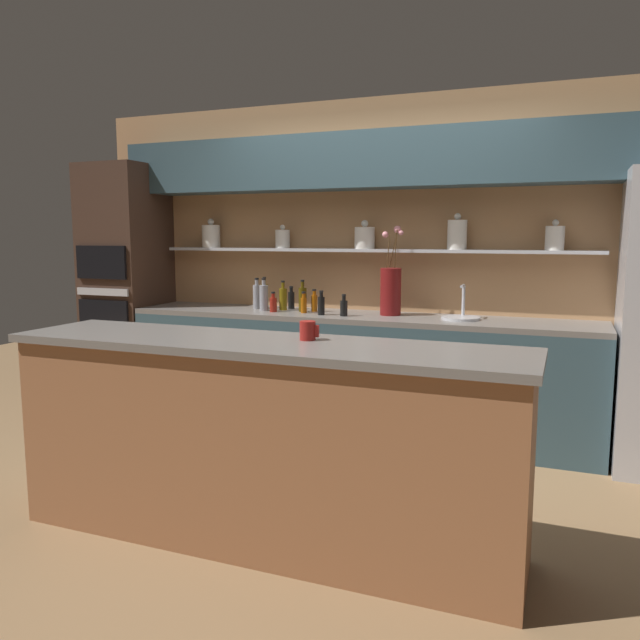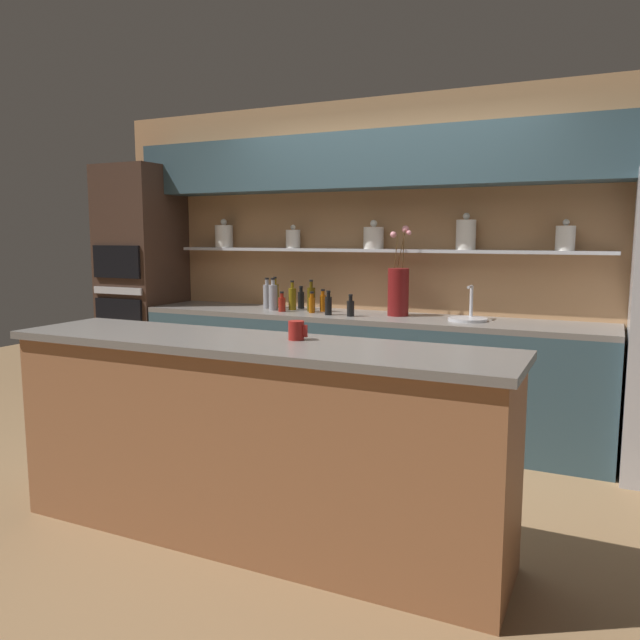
% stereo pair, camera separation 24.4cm
% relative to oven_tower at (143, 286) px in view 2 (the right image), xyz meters
% --- Properties ---
extents(ground_plane, '(12.00, 12.00, 0.00)m').
position_rel_oven_tower_xyz_m(ground_plane, '(2.30, -1.24, -1.07)').
color(ground_plane, olive).
extents(back_wall_unit, '(5.20, 0.44, 2.60)m').
position_rel_oven_tower_xyz_m(back_wall_unit, '(2.30, 0.29, 0.48)').
color(back_wall_unit, tan).
rests_on(back_wall_unit, ground_plane).
extents(back_counter_unit, '(3.65, 0.62, 0.92)m').
position_rel_oven_tower_xyz_m(back_counter_unit, '(2.14, 0.00, -0.61)').
color(back_counter_unit, '#334C56').
rests_on(back_counter_unit, ground_plane).
extents(island_counter, '(2.60, 0.61, 1.02)m').
position_rel_oven_tower_xyz_m(island_counter, '(2.30, -1.88, -0.55)').
color(island_counter, '#99603D').
rests_on(island_counter, ground_plane).
extents(oven_tower, '(0.60, 0.64, 2.14)m').
position_rel_oven_tower_xyz_m(oven_tower, '(0.00, 0.00, 0.00)').
color(oven_tower, '#3D281E').
rests_on(oven_tower, ground_plane).
extents(flower_vase, '(0.17, 0.16, 0.68)m').
position_rel_oven_tower_xyz_m(flower_vase, '(2.42, 0.07, 0.05)').
color(flower_vase, maroon).
rests_on(flower_vase, back_counter_unit).
extents(sink_fixture, '(0.28, 0.28, 0.25)m').
position_rel_oven_tower_xyz_m(sink_fixture, '(2.96, 0.01, -0.12)').
color(sink_fixture, '#B7B7BC').
rests_on(sink_fixture, back_counter_unit).
extents(bottle_sauce_0, '(0.05, 0.05, 0.19)m').
position_rel_oven_tower_xyz_m(bottle_sauce_0, '(1.92, -0.12, -0.07)').
color(bottle_sauce_0, black).
rests_on(bottle_sauce_0, back_counter_unit).
extents(bottle_sauce_1, '(0.06, 0.06, 0.16)m').
position_rel_oven_tower_xyz_m(bottle_sauce_1, '(1.50, -0.09, -0.08)').
color(bottle_sauce_1, maroon).
rests_on(bottle_sauce_1, back_counter_unit).
extents(bottle_oil_2, '(0.06, 0.06, 0.26)m').
position_rel_oven_tower_xyz_m(bottle_oil_2, '(1.30, 0.16, -0.04)').
color(bottle_oil_2, brown).
rests_on(bottle_oil_2, back_counter_unit).
extents(bottle_sauce_3, '(0.05, 0.05, 0.19)m').
position_rel_oven_tower_xyz_m(bottle_sauce_3, '(1.54, 0.16, -0.07)').
color(bottle_sauce_3, black).
rests_on(bottle_sauce_3, back_counter_unit).
extents(bottle_oil_4, '(0.06, 0.06, 0.25)m').
position_rel_oven_tower_xyz_m(bottle_oil_4, '(1.71, 0.02, -0.04)').
color(bottle_oil_4, '#47380A').
rests_on(bottle_oil_4, back_counter_unit).
extents(bottle_spirit_5, '(0.07, 0.07, 0.26)m').
position_rel_oven_tower_xyz_m(bottle_spirit_5, '(1.38, -0.03, -0.04)').
color(bottle_spirit_5, gray).
rests_on(bottle_spirit_5, back_counter_unit).
extents(bottle_sauce_6, '(0.06, 0.06, 0.17)m').
position_rel_oven_tower_xyz_m(bottle_sauce_6, '(2.10, -0.12, -0.08)').
color(bottle_sauce_6, black).
rests_on(bottle_sauce_6, back_counter_unit).
extents(bottle_sauce_7, '(0.05, 0.05, 0.18)m').
position_rel_oven_tower_xyz_m(bottle_sauce_7, '(1.79, 0.05, -0.07)').
color(bottle_sauce_7, '#9E4C0A').
rests_on(bottle_sauce_7, back_counter_unit).
extents(bottle_oil_8, '(0.06, 0.06, 0.24)m').
position_rel_oven_tower_xyz_m(bottle_oil_8, '(1.52, 0.05, -0.05)').
color(bottle_oil_8, brown).
rests_on(bottle_oil_8, back_counter_unit).
extents(bottle_sauce_9, '(0.05, 0.05, 0.17)m').
position_rel_oven_tower_xyz_m(bottle_sauce_9, '(1.75, -0.06, -0.08)').
color(bottle_sauce_9, '#9E4C0A').
rests_on(bottle_sauce_9, back_counter_unit).
extents(bottle_spirit_10, '(0.06, 0.06, 0.26)m').
position_rel_oven_tower_xyz_m(bottle_spirit_10, '(1.27, 0.07, -0.04)').
color(bottle_spirit_10, gray).
rests_on(bottle_spirit_10, back_counter_unit).
extents(coffee_mug, '(0.10, 0.08, 0.09)m').
position_rel_oven_tower_xyz_m(coffee_mug, '(2.51, -1.78, -0.00)').
color(coffee_mug, maroon).
rests_on(coffee_mug, island_counter).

